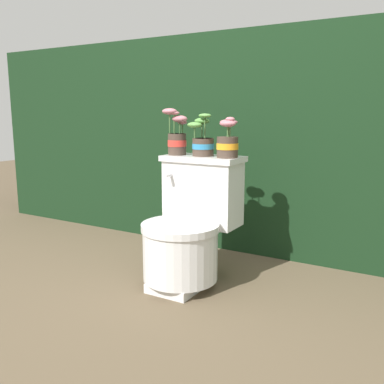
% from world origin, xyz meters
% --- Properties ---
extents(ground_plane, '(12.00, 12.00, 0.00)m').
position_xyz_m(ground_plane, '(0.00, 0.00, 0.00)').
color(ground_plane, brown).
extents(hedge_backdrop, '(4.39, 0.71, 1.40)m').
position_xyz_m(hedge_backdrop, '(0.00, 0.99, 0.70)').
color(hedge_backdrop, black).
rests_on(hedge_backdrop, ground).
extents(toilet, '(0.43, 0.56, 0.67)m').
position_xyz_m(toilet, '(-0.03, 0.05, 0.30)').
color(toilet, silver).
rests_on(toilet, ground).
extents(potted_plant_left, '(0.14, 0.11, 0.26)m').
position_xyz_m(potted_plant_left, '(-0.18, 0.17, 0.77)').
color(potted_plant_left, '#47382D').
rests_on(potted_plant_left, toilet).
extents(potted_plant_midleft, '(0.13, 0.13, 0.23)m').
position_xyz_m(potted_plant_midleft, '(-0.03, 0.19, 0.75)').
color(potted_plant_midleft, '#47382D').
rests_on(potted_plant_midleft, toilet).
extents(potted_plant_middle, '(0.11, 0.11, 0.21)m').
position_xyz_m(potted_plant_middle, '(0.13, 0.17, 0.75)').
color(potted_plant_middle, '#47382D').
rests_on(potted_plant_middle, toilet).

